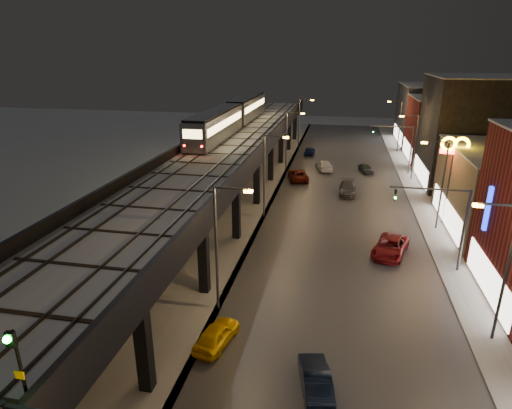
{
  "coord_description": "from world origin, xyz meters",
  "views": [
    {
      "loc": [
        6.91,
        -11.72,
        16.97
      ],
      "look_at": [
        0.4,
        21.03,
        5.0
      ],
      "focal_mm": 30.0,
      "sensor_mm": 36.0,
      "label": 1
    }
  ],
  "objects_px": {
    "car_near_white": "(315,380)",
    "car_mid_silver": "(298,175)",
    "rail_signal": "(15,354)",
    "car_taxi": "(217,335)",
    "car_mid_dark": "(324,166)",
    "car_far_white": "(310,151)",
    "car_onc_dark": "(390,247)",
    "car_onc_red": "(366,169)",
    "subway_train": "(233,115)",
    "car_onc_white": "(348,189)"
  },
  "relations": [
    {
      "from": "rail_signal",
      "to": "car_onc_dark",
      "type": "xyz_separation_m",
      "value": [
        13.93,
        26.92,
        -7.8
      ]
    },
    {
      "from": "car_mid_dark",
      "to": "car_onc_red",
      "type": "height_order",
      "value": "car_mid_dark"
    },
    {
      "from": "subway_train",
      "to": "car_onc_dark",
      "type": "height_order",
      "value": "subway_train"
    },
    {
      "from": "car_mid_silver",
      "to": "car_onc_dark",
      "type": "height_order",
      "value": "car_onc_dark"
    },
    {
      "from": "car_mid_dark",
      "to": "car_onc_dark",
      "type": "relative_size",
      "value": 0.93
    },
    {
      "from": "subway_train",
      "to": "car_onc_red",
      "type": "relative_size",
      "value": 9.7
    },
    {
      "from": "car_taxi",
      "to": "car_near_white",
      "type": "distance_m",
      "value": 6.7
    },
    {
      "from": "car_taxi",
      "to": "car_far_white",
      "type": "height_order",
      "value": "car_far_white"
    },
    {
      "from": "car_near_white",
      "to": "car_mid_silver",
      "type": "xyz_separation_m",
      "value": [
        -5.04,
        39.25,
        0.06
      ]
    },
    {
      "from": "subway_train",
      "to": "car_far_white",
      "type": "bearing_deg",
      "value": 51.07
    },
    {
      "from": "car_mid_silver",
      "to": "car_onc_red",
      "type": "bearing_deg",
      "value": -161.79
    },
    {
      "from": "car_mid_dark",
      "to": "car_far_white",
      "type": "xyz_separation_m",
      "value": [
        -2.96,
        9.92,
        -0.04
      ]
    },
    {
      "from": "car_mid_silver",
      "to": "car_mid_dark",
      "type": "bearing_deg",
      "value": -132.42
    },
    {
      "from": "car_near_white",
      "to": "car_onc_dark",
      "type": "bearing_deg",
      "value": -119.08
    },
    {
      "from": "car_far_white",
      "to": "car_onc_dark",
      "type": "relative_size",
      "value": 0.75
    },
    {
      "from": "rail_signal",
      "to": "car_far_white",
      "type": "relative_size",
      "value": 0.67
    },
    {
      "from": "car_near_white",
      "to": "car_mid_silver",
      "type": "bearing_deg",
      "value": -94.63
    },
    {
      "from": "car_taxi",
      "to": "car_mid_silver",
      "type": "distance_m",
      "value": 36.64
    },
    {
      "from": "car_onc_red",
      "to": "car_mid_silver",
      "type": "bearing_deg",
      "value": -165.86
    },
    {
      "from": "car_onc_dark",
      "to": "car_onc_white",
      "type": "distance_m",
      "value": 17.04
    },
    {
      "from": "car_mid_silver",
      "to": "car_near_white",
      "type": "bearing_deg",
      "value": 84.26
    },
    {
      "from": "rail_signal",
      "to": "car_far_white",
      "type": "distance_m",
      "value": 65.19
    },
    {
      "from": "car_taxi",
      "to": "car_far_white",
      "type": "xyz_separation_m",
      "value": [
        1.49,
        52.46,
        0.02
      ]
    },
    {
      "from": "car_far_white",
      "to": "car_onc_dark",
      "type": "bearing_deg",
      "value": 106.07
    },
    {
      "from": "car_near_white",
      "to": "car_far_white",
      "type": "xyz_separation_m",
      "value": [
        -4.67,
        55.1,
        0.01
      ]
    },
    {
      "from": "rail_signal",
      "to": "car_onc_white",
      "type": "distance_m",
      "value": 45.45
    },
    {
      "from": "car_far_white",
      "to": "car_mid_dark",
      "type": "bearing_deg",
      "value": 107.78
    },
    {
      "from": "rail_signal",
      "to": "car_mid_dark",
      "type": "relative_size",
      "value": 0.54
    },
    {
      "from": "rail_signal",
      "to": "car_taxi",
      "type": "height_order",
      "value": "rail_signal"
    },
    {
      "from": "car_near_white",
      "to": "car_mid_dark",
      "type": "bearing_deg",
      "value": -99.79
    },
    {
      "from": "car_taxi",
      "to": "car_far_white",
      "type": "relative_size",
      "value": 0.97
    },
    {
      "from": "car_mid_silver",
      "to": "subway_train",
      "type": "bearing_deg",
      "value": -30.42
    },
    {
      "from": "rail_signal",
      "to": "car_mid_silver",
      "type": "xyz_separation_m",
      "value": [
        3.52,
        48.76,
        -7.8
      ]
    },
    {
      "from": "car_mid_silver",
      "to": "car_mid_dark",
      "type": "distance_m",
      "value": 6.8
    },
    {
      "from": "car_near_white",
      "to": "car_onc_red",
      "type": "height_order",
      "value": "car_near_white"
    },
    {
      "from": "car_mid_silver",
      "to": "car_far_white",
      "type": "height_order",
      "value": "car_mid_silver"
    },
    {
      "from": "car_onc_red",
      "to": "car_taxi",
      "type": "bearing_deg",
      "value": -121.19
    },
    {
      "from": "car_mid_dark",
      "to": "car_onc_white",
      "type": "height_order",
      "value": "car_onc_white"
    },
    {
      "from": "car_near_white",
      "to": "car_mid_silver",
      "type": "height_order",
      "value": "car_mid_silver"
    },
    {
      "from": "car_near_white",
      "to": "subway_train",
      "type": "bearing_deg",
      "value": -82.49
    },
    {
      "from": "subway_train",
      "to": "rail_signal",
      "type": "xyz_separation_m",
      "value": [
        6.4,
        -51.86,
        0.2
      ]
    },
    {
      "from": "rail_signal",
      "to": "car_near_white",
      "type": "bearing_deg",
      "value": 47.98
    },
    {
      "from": "car_onc_dark",
      "to": "car_onc_red",
      "type": "height_order",
      "value": "car_onc_dark"
    },
    {
      "from": "car_onc_dark",
      "to": "car_taxi",
      "type": "bearing_deg",
      "value": -110.68
    },
    {
      "from": "car_onc_white",
      "to": "car_mid_dark",
      "type": "bearing_deg",
      "value": 108.04
    },
    {
      "from": "rail_signal",
      "to": "car_onc_white",
      "type": "height_order",
      "value": "rail_signal"
    },
    {
      "from": "car_mid_dark",
      "to": "car_far_white",
      "type": "distance_m",
      "value": 10.35
    },
    {
      "from": "car_near_white",
      "to": "car_taxi",
      "type": "bearing_deg",
      "value": -35.1
    },
    {
      "from": "car_taxi",
      "to": "car_near_white",
      "type": "bearing_deg",
      "value": 168.62
    },
    {
      "from": "subway_train",
      "to": "car_onc_white",
      "type": "height_order",
      "value": "subway_train"
    }
  ]
}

